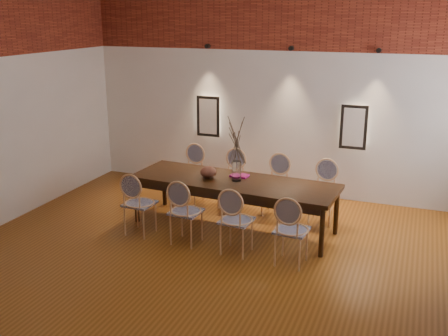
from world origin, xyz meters
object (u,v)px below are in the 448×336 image
(chair_near_c, at_px, (237,220))
(chair_near_d, at_px, (292,230))
(chair_far_d, at_px, (323,193))
(bowl, at_px, (208,172))
(chair_far_b, at_px, (231,180))
(chair_far_c, at_px, (275,186))
(chair_near_a, at_px, (140,203))
(vase, at_px, (236,171))
(chair_far_a, at_px, (190,174))
(book, at_px, (239,176))
(chair_near_b, at_px, (186,211))
(dining_table, at_px, (234,204))

(chair_near_c, bearing_deg, chair_near_d, 0.00)
(chair_far_d, height_order, bowl, chair_far_d)
(chair_far_b, bearing_deg, chair_near_c, 116.37)
(chair_far_c, bearing_deg, chair_near_d, 116.37)
(chair_near_d, bearing_deg, chair_near_a, 180.00)
(chair_far_c, bearing_deg, vase, 66.29)
(chair_far_a, height_order, book, chair_far_a)
(chair_near_a, xyz_separation_m, chair_far_b, (0.87, 1.49, 0.00))
(chair_near_b, height_order, vase, vase)
(chair_near_b, height_order, chair_far_a, same)
(chair_near_b, bearing_deg, vase, 61.09)
(chair_near_c, height_order, vase, vase)
(chair_far_d, relative_size, vase, 3.13)
(chair_near_a, bearing_deg, chair_near_c, -0.00)
(chair_near_b, bearing_deg, chair_near_a, 180.00)
(book, bearing_deg, vase, -83.48)
(dining_table, relative_size, vase, 10.21)
(vase, xyz_separation_m, bowl, (-0.44, -0.02, -0.06))
(bowl, distance_m, book, 0.48)
(dining_table, relative_size, book, 11.78)
(chair_far_a, bearing_deg, book, 153.59)
(bowl, bearing_deg, chair_far_b, 85.55)
(chair_far_d, xyz_separation_m, book, (-1.18, -0.50, 0.30))
(chair_near_d, distance_m, vase, 1.41)
(chair_near_b, distance_m, chair_far_c, 1.72)
(book, bearing_deg, chair_far_d, 22.93)
(dining_table, distance_m, chair_near_d, 1.39)
(chair_near_a, relative_size, bowl, 3.92)
(chair_near_a, relative_size, chair_far_d, 1.00)
(chair_near_d, bearing_deg, chair_near_b, 180.00)
(chair_near_c, relative_size, chair_far_b, 1.00)
(chair_near_b, bearing_deg, chair_near_c, -0.00)
(chair_near_c, relative_size, chair_near_d, 1.00)
(bowl, bearing_deg, vase, 2.76)
(chair_near_a, bearing_deg, bowl, 43.69)
(chair_far_b, bearing_deg, bowl, 89.33)
(chair_far_a, relative_size, vase, 3.13)
(chair_near_c, xyz_separation_m, chair_near_d, (0.76, -0.05, 0.00))
(chair_near_a, xyz_separation_m, chair_far_a, (0.10, 1.54, 0.00))
(chair_near_c, relative_size, chair_far_c, 1.00)
(chair_far_c, bearing_deg, book, 56.83)
(chair_near_d, distance_m, chair_far_b, 2.17)
(chair_far_c, distance_m, bowl, 1.19)
(chair_near_c, distance_m, chair_far_c, 1.54)
(chair_far_a, bearing_deg, dining_table, 146.08)
(book, bearing_deg, bowl, -151.97)
(dining_table, xyz_separation_m, chair_near_d, (1.09, -0.85, 0.09))
(chair_far_c, height_order, chair_far_d, same)
(dining_table, distance_m, chair_near_b, 0.87)
(chair_far_b, relative_size, chair_far_d, 1.00)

